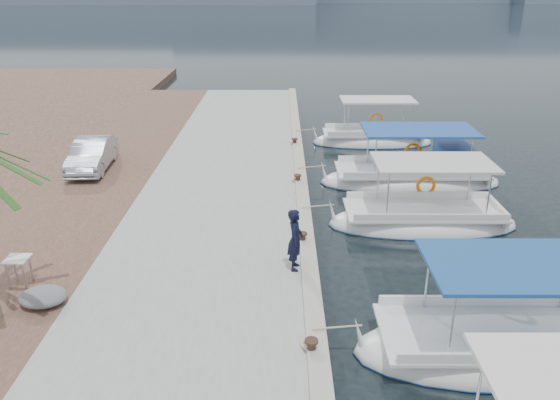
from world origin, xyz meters
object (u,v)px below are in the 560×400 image
at_px(fishing_caique_b, 497,350).
at_px(fishing_caique_d, 413,179).
at_px(fishing_caique_c, 422,222).
at_px(parked_car, 92,155).
at_px(fishing_caique_e, 372,141).
at_px(fisherman, 295,240).

bearing_deg(fishing_caique_b, fishing_caique_d, 87.01).
bearing_deg(fishing_caique_c, parked_car, 160.53).
distance_m(fishing_caique_c, fishing_caique_d, 4.06).
distance_m(fishing_caique_c, fishing_caique_e, 9.70).
bearing_deg(fishing_caique_b, fisherman, 145.94).
bearing_deg(fishing_caique_e, fishing_caique_c, -89.02).
relative_size(fishing_caique_c, fisherman, 3.72).
xyz_separation_m(fishing_caique_c, parked_car, (-12.17, 4.30, 0.98)).
relative_size(fishing_caique_b, fishing_caique_d, 0.87).
bearing_deg(parked_car, fishing_caique_d, -4.75).
bearing_deg(parked_car, fishing_caique_b, -45.49).
relative_size(fisherman, parked_car, 0.45).
bearing_deg(fisherman, fishing_caique_e, -12.76).
xyz_separation_m(fishing_caique_b, fishing_caique_e, (-0.18, 16.38, 0.00)).
bearing_deg(parked_car, fisherman, -49.16).
bearing_deg(parked_car, fishing_caique_e, 20.71).
height_order(fishing_caique_d, parked_car, fishing_caique_d).
height_order(fishing_caique_c, fishing_caique_e, same).
height_order(fishing_caique_d, fishing_caique_e, same).
relative_size(fishing_caique_c, parked_car, 1.69).
xyz_separation_m(fishing_caique_e, fisherman, (-4.13, -13.46, 1.21)).
bearing_deg(fishing_caique_b, fishing_caique_e, 90.63).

